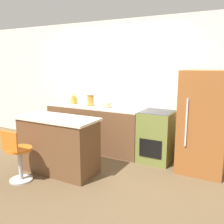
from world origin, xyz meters
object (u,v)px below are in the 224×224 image
(refrigerator, at_px, (204,122))
(kettle, at_px, (74,100))
(mixing_bowl, at_px, (106,105))
(oven_range, at_px, (156,136))
(stool_chair, at_px, (18,157))

(refrigerator, distance_m, kettle, 2.61)
(mixing_bowl, bearing_deg, kettle, 180.00)
(kettle, height_order, mixing_bowl, kettle)
(oven_range, distance_m, stool_chair, 2.36)
(kettle, bearing_deg, oven_range, 0.96)
(oven_range, height_order, kettle, kettle)
(refrigerator, height_order, stool_chair, refrigerator)
(mixing_bowl, bearing_deg, stool_chair, -106.44)
(oven_range, relative_size, refrigerator, 0.56)
(stool_chair, bearing_deg, mixing_bowl, 73.56)
(oven_range, distance_m, kettle, 1.88)
(refrigerator, distance_m, mixing_bowl, 1.84)
(stool_chair, height_order, kettle, kettle)
(oven_range, xyz_separation_m, refrigerator, (0.80, -0.05, 0.37))
(kettle, bearing_deg, refrigerator, -0.45)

